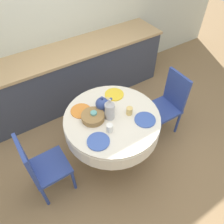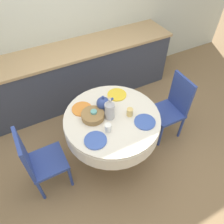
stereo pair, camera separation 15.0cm
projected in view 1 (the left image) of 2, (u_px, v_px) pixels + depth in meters
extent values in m
plane|color=#8E704C|center=(112.00, 153.00, 3.04)|extent=(12.00, 12.00, 0.00)
cube|color=beige|center=(48.00, 17.00, 3.04)|extent=(7.00, 0.05, 2.60)
cube|color=#383D4C|center=(68.00, 78.00, 3.48)|extent=(3.20, 0.60, 0.88)
cube|color=tan|center=(63.00, 53.00, 3.14)|extent=(3.24, 0.64, 0.04)
cylinder|color=brown|center=(112.00, 152.00, 3.02)|extent=(0.44, 0.44, 0.04)
cylinder|color=brown|center=(112.00, 140.00, 2.83)|extent=(0.11, 0.11, 0.49)
cylinder|color=silver|center=(112.00, 124.00, 2.59)|extent=(1.13, 1.13, 0.18)
cylinder|color=silver|center=(112.00, 118.00, 2.51)|extent=(1.12, 1.12, 0.03)
cube|color=#2D428E|center=(163.00, 109.00, 3.03)|extent=(0.41, 0.41, 0.04)
cube|color=#2D428E|center=(177.00, 90.00, 2.90)|extent=(0.04, 0.38, 0.51)
cylinder|color=#2D428E|center=(159.00, 133.00, 3.02)|extent=(0.04, 0.04, 0.40)
cylinder|color=#2D428E|center=(143.00, 117.00, 3.23)|extent=(0.04, 0.04, 0.40)
cylinder|color=#2D428E|center=(178.00, 123.00, 3.15)|extent=(0.04, 0.04, 0.40)
cylinder|color=#2D428E|center=(161.00, 108.00, 3.36)|extent=(0.04, 0.04, 0.40)
cube|color=#2D428E|center=(50.00, 167.00, 2.42)|extent=(0.40, 0.40, 0.04)
cube|color=#2D428E|center=(27.00, 162.00, 2.15)|extent=(0.04, 0.38, 0.51)
cylinder|color=#2D428E|center=(61.00, 158.00, 2.75)|extent=(0.04, 0.04, 0.40)
cylinder|color=#2D428E|center=(74.00, 180.00, 2.54)|extent=(0.04, 0.04, 0.40)
cylinder|color=#2D428E|center=(34.00, 172.00, 2.61)|extent=(0.04, 0.04, 0.40)
cylinder|color=#2D428E|center=(45.00, 197.00, 2.41)|extent=(0.04, 0.04, 0.40)
cylinder|color=#3856AD|center=(98.00, 141.00, 2.25)|extent=(0.24, 0.24, 0.01)
cylinder|color=white|center=(110.00, 128.00, 2.32)|extent=(0.07, 0.07, 0.09)
cylinder|color=#3856AD|center=(145.00, 120.00, 2.46)|extent=(0.24, 0.24, 0.01)
cylinder|color=#DBB766|center=(129.00, 111.00, 2.50)|extent=(0.07, 0.07, 0.09)
cylinder|color=orange|center=(81.00, 111.00, 2.55)|extent=(0.24, 0.24, 0.01)
cylinder|color=#5BA39E|center=(94.00, 115.00, 2.45)|extent=(0.07, 0.07, 0.09)
cylinder|color=yellow|center=(114.00, 94.00, 2.75)|extent=(0.24, 0.24, 0.01)
cylinder|color=#DBB766|center=(107.00, 102.00, 2.60)|extent=(0.07, 0.07, 0.09)
cylinder|color=#B2B2B7|center=(110.00, 111.00, 2.42)|extent=(0.11, 0.11, 0.20)
cone|color=#B2B2B7|center=(110.00, 103.00, 2.33)|extent=(0.10, 0.10, 0.05)
sphere|color=#B2B2B7|center=(110.00, 100.00, 2.30)|extent=(0.03, 0.03, 0.03)
cylinder|color=#33478E|center=(102.00, 109.00, 2.58)|extent=(0.09, 0.09, 0.01)
sphere|color=#33478E|center=(102.00, 104.00, 2.51)|extent=(0.16, 0.16, 0.16)
cylinder|color=#33478E|center=(109.00, 100.00, 2.54)|extent=(0.09, 0.03, 0.06)
sphere|color=#33478E|center=(102.00, 98.00, 2.44)|extent=(0.03, 0.03, 0.03)
cylinder|color=olive|center=(93.00, 117.00, 2.45)|extent=(0.26, 0.26, 0.07)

